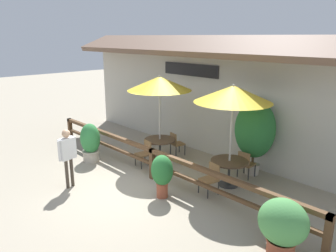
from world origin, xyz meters
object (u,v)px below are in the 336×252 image
object	(u,v)px
potted_plant_tall_tropical	(162,173)
chair_middle_wallside	(246,163)
dining_table_middle	(229,165)
potted_plant_corner_fern	(90,142)
potted_plant_broad_leaf	(283,225)
patio_umbrella_near	(159,84)
potted_plant_small_flowering	(255,130)
pedestrian	(67,151)
chair_near_wallside	(176,143)
patio_umbrella_middle	(233,94)
chair_middle_streetside	(211,178)
chair_near_streetside	(145,152)
dining_table_near	(160,143)

from	to	relation	value
potted_plant_tall_tropical	chair_middle_wallside	bearing A→B (deg)	72.99
dining_table_middle	chair_middle_wallside	bearing A→B (deg)	87.54
potted_plant_corner_fern	potted_plant_broad_leaf	distance (m)	7.05
patio_umbrella_near	chair_middle_wallside	bearing A→B (deg)	16.72
potted_plant_small_flowering	pedestrian	xyz separation A→B (m)	(-3.09, -4.59, -0.32)
patio_umbrella_near	potted_plant_corner_fern	bearing A→B (deg)	-131.59
potted_plant_corner_fern	potted_plant_small_flowering	world-z (taller)	potted_plant_small_flowering
chair_near_wallside	pedestrian	distance (m)	4.11
dining_table_middle	pedestrian	xyz separation A→B (m)	(-3.06, -3.40, 0.50)
patio_umbrella_middle	pedestrian	xyz separation A→B (m)	(-3.06, -3.40, -1.58)
chair_near_wallside	potted_plant_broad_leaf	world-z (taller)	potted_plant_broad_leaf
patio_umbrella_near	pedestrian	xyz separation A→B (m)	(-0.18, -3.32, -1.58)
potted_plant_corner_fern	potted_plant_tall_tropical	world-z (taller)	potted_plant_corner_fern
chair_middle_streetside	pedestrian	bearing A→B (deg)	-130.32
chair_near_streetside	potted_plant_corner_fern	size ratio (longest dim) A/B	0.63
patio_umbrella_middle	potted_plant_small_flowering	bearing A→B (deg)	88.58
chair_near_streetside	pedestrian	distance (m)	2.67
potted_plant_corner_fern	potted_plant_broad_leaf	size ratio (longest dim) A/B	1.14
chair_near_wallside	patio_umbrella_middle	distance (m)	3.64
potted_plant_tall_tropical	patio_umbrella_near	bearing A→B (deg)	138.90
dining_table_near	chair_near_wallside	xyz separation A→B (m)	(0.06, 0.74, -0.14)
chair_near_streetside	potted_plant_broad_leaf	xyz separation A→B (m)	(5.40, -0.99, 0.18)
patio_umbrella_near	chair_middle_streetside	distance (m)	3.67
patio_umbrella_near	dining_table_middle	size ratio (longest dim) A/B	2.73
dining_table_middle	patio_umbrella_middle	bearing A→B (deg)	116.57
patio_umbrella_near	chair_near_streetside	size ratio (longest dim) A/B	3.51
patio_umbrella_near	dining_table_near	size ratio (longest dim) A/B	2.73
chair_near_wallside	chair_middle_streetside	xyz separation A→B (m)	(2.78, -1.45, 0.00)
dining_table_near	potted_plant_tall_tropical	size ratio (longest dim) A/B	0.91
chair_middle_streetside	patio_umbrella_middle	bearing A→B (deg)	96.76
potted_plant_tall_tropical	potted_plant_small_flowering	world-z (taller)	potted_plant_small_flowering
potted_plant_small_flowering	chair_middle_wallside	bearing A→B (deg)	-89.32
chair_near_streetside	potted_plant_small_flowering	size ratio (longest dim) A/B	0.36
patio_umbrella_middle	dining_table_middle	bearing A→B (deg)	-63.43
dining_table_near	potted_plant_tall_tropical	xyz separation A→B (m)	(2.09, -1.82, 0.09)
chair_near_streetside	potted_plant_tall_tropical	xyz separation A→B (m)	(2.03, -1.08, 0.23)
chair_middle_wallside	potted_plant_broad_leaf	bearing A→B (deg)	131.99
chair_middle_streetside	dining_table_near	bearing A→B (deg)	174.88
chair_middle_streetside	potted_plant_tall_tropical	bearing A→B (deg)	-115.47
dining_table_middle	chair_near_wallside	bearing A→B (deg)	166.83
dining_table_near	pedestrian	size ratio (longest dim) A/B	0.63
potted_plant_corner_fern	pedestrian	distance (m)	2.12
chair_middle_streetside	chair_near_wallside	bearing A→B (deg)	161.43
chair_near_wallside	pedestrian	size ratio (longest dim) A/B	0.49
potted_plant_broad_leaf	patio_umbrella_near	bearing A→B (deg)	162.45
chair_near_streetside	pedestrian	bearing A→B (deg)	-88.02
dining_table_middle	potted_plant_corner_fern	size ratio (longest dim) A/B	0.81
dining_table_middle	potted_plant_small_flowering	size ratio (longest dim) A/B	0.46
potted_plant_tall_tropical	potted_plant_corner_fern	bearing A→B (deg)	179.50
chair_near_streetside	chair_near_wallside	world-z (taller)	same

